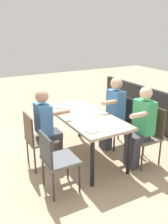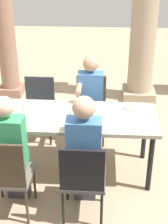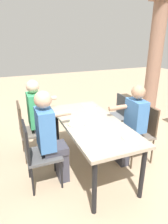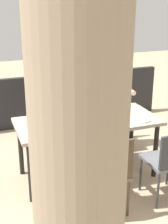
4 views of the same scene
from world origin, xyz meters
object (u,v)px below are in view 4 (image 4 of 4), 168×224
Objects in this scene: chair_mid_north at (108,171)px; stone_column_centre at (79,190)px; dining_table at (88,126)px; diner_man_white at (102,149)px; plate_1 at (82,113)px; plate_0 at (140,119)px; chair_west_south at (109,110)px; diner_guest_third at (67,109)px; diner_woman_green at (114,104)px; plate_2 at (43,134)px; chair_mid_south at (63,117)px.

chair_mid_north is 0.32× the size of stone_column_centre.
diner_man_white reaches higher than dining_table.
stone_column_centre is 11.55× the size of plate_1.
stone_column_centre is 11.92× the size of plate_0.
chair_west_south is 1.08m from plate_0.
plate_0 is at bearing -149.54° from diner_man_white.
chair_west_south is at bearing -164.89° from diner_guest_third.
diner_guest_third is at bearing 0.91° from diner_woman_green.
chair_west_south is at bearing -92.67° from plate_0.
plate_0 and plate_1 have the same top height.
dining_table is 8.29× the size of plate_2.
dining_table is 0.92m from diner_woman_green.
plate_0 is at bearing -139.18° from chair_mid_north.
plate_2 is at bearing -97.94° from stone_column_centre.
chair_west_south is 0.72× the size of diner_guest_third.
plate_1 is at bearing 102.30° from diner_guest_third.
chair_mid_north is 0.68× the size of diner_guest_third.
plate_0 is at bearing 86.56° from diner_woman_green.
chair_mid_north is 0.98× the size of chair_mid_south.
plate_0 is at bearing 128.84° from diner_guest_third.
chair_west_south reaches higher than chair_mid_north.
chair_west_south is 1.68m from plate_2.
plate_1 and plate_2 have the same top height.
diner_guest_third reaches higher than plate_2.
chair_west_south is at bearing -140.16° from plate_2.
plate_1 is at bearing -143.08° from plate_2.
plate_0 is at bearing -126.37° from stone_column_centre.
diner_guest_third is (-0.00, -1.45, 0.19)m from chair_mid_north.
stone_column_centre is 2.74m from plate_1.
dining_table is at bearing -159.04° from plate_2.
plate_1 is at bearing -95.70° from diner_man_white.
plate_2 is at bearing 0.45° from plate_0.
dining_table is 0.63m from diner_guest_third.
diner_woman_green is 1.47m from diner_man_white.
plate_1 is at bearing -91.87° from dining_table.
diner_guest_third is at bearing -90.11° from chair_mid_north.
plate_2 is at bearing 63.26° from chair_mid_south.
chair_mid_south is at bearing -90.00° from chair_mid_north.
stone_column_centre is at bearing 82.06° from plate_2.
plate_2 is (0.54, -0.40, 0.10)m from diner_man_white.
diner_woman_green is 3.39m from stone_column_centre.
chair_west_south is 1.81m from chair_mid_north.
chair_mid_north is 1.09m from plate_1.
dining_table is 7.42× the size of plate_0.
stone_column_centre is (0.82, 1.46, 0.87)m from chair_mid_north.
chair_mid_north is 4.27× the size of plate_2.
plate_0 reaches higher than dining_table.
chair_west_south is at bearing -179.77° from chair_mid_south.
plate_1 is (-0.09, 0.59, 0.25)m from chair_mid_south.
plate_2 is (1.28, 1.06, 0.24)m from chair_west_south.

